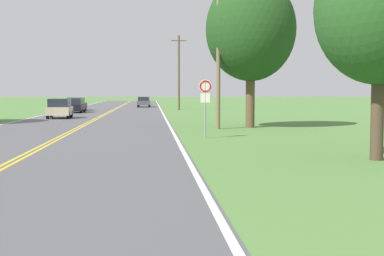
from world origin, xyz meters
name	(u,v)px	position (x,y,z in m)	size (l,w,h in m)	color
traffic_sign	(205,94)	(6.88, 26.76, 2.08)	(0.60, 0.10, 2.76)	gray
utility_pole_midground	(218,48)	(8.26, 32.81, 4.73)	(1.80, 0.24, 9.14)	brown
utility_pole_far	(179,71)	(7.63, 64.55, 4.49)	(1.80, 0.24, 8.68)	brown
tree_behind_sign	(380,10)	(11.58, 18.43, 4.77)	(4.12, 4.12, 7.16)	#473828
tree_right_cluster	(251,30)	(10.36, 33.93, 5.92)	(5.43, 5.43, 9.06)	brown
car_champagne_hatchback_approaching	(60,108)	(-3.06, 45.92, 0.84)	(1.92, 3.50, 1.60)	black
car_black_hatchback_mid_near	(75,105)	(-3.41, 57.52, 0.79)	(1.75, 4.06, 1.49)	black
car_dark_blue_sedan_mid_far	(76,104)	(-4.12, 63.42, 0.76)	(1.94, 4.67, 1.48)	black
car_dark_grey_hatchback_receding	(144,101)	(3.39, 75.80, 0.78)	(1.82, 4.34, 1.42)	black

